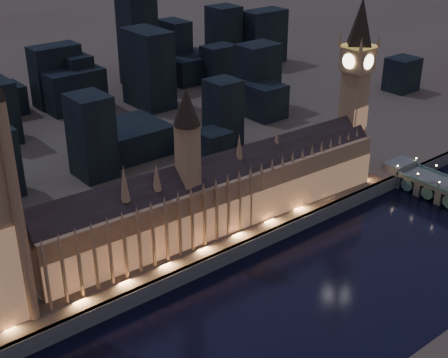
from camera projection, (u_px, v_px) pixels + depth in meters
ground_plane at (292, 299)px, 280.82m from camera, size 2000.00×2000.00×0.00m
embankment_wall at (234, 253)px, 307.74m from camera, size 2000.00×2.50×8.00m
palace_of_westminster at (220, 194)px, 316.89m from camera, size 202.00×29.83×78.00m
elizabeth_tower at (356, 74)px, 355.01m from camera, size 18.00×18.00×111.80m
city_backdrop at (96, 89)px, 460.23m from camera, size 482.47×215.63×75.68m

